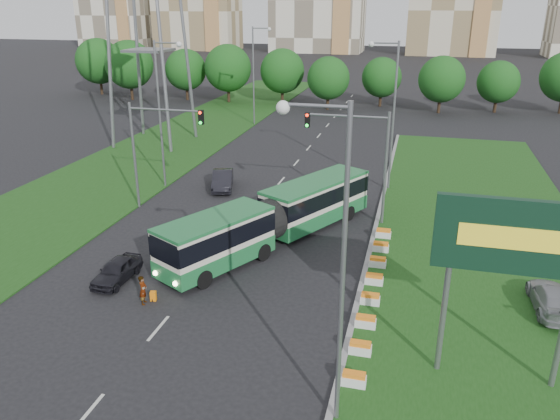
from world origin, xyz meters
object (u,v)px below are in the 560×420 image
(car_left_near, at_px, (117,270))
(car_median, at_px, (552,299))
(traffic_mast_median, at_px, (363,150))
(shopping_trolley, at_px, (153,296))
(traffic_mast_left, at_px, (153,140))
(articulated_bus, at_px, (269,217))
(car_left_far, at_px, (223,180))
(billboard, at_px, (515,245))
(pedestrian, at_px, (143,290))

(car_left_near, height_order, car_median, car_median)
(traffic_mast_median, xyz_separation_m, shopping_trolley, (-9.21, -13.65, -5.09))
(traffic_mast_left, bearing_deg, articulated_bus, -21.11)
(car_left_near, xyz_separation_m, car_left_far, (0.13, 16.89, 0.13))
(traffic_mast_median, xyz_separation_m, car_median, (10.85, -9.72, -4.54))
(car_left_far, bearing_deg, car_median, -49.09)
(traffic_mast_left, xyz_separation_m, car_left_near, (2.98, -11.15, -4.71))
(articulated_bus, xyz_separation_m, car_left_far, (-6.75, 9.55, -0.98))
(billboard, height_order, car_left_near, billboard)
(car_left_near, bearing_deg, pedestrian, -34.45)
(articulated_bus, relative_size, car_left_far, 3.73)
(traffic_mast_left, xyz_separation_m, pedestrian, (5.62, -13.05, -4.55))
(car_left_far, height_order, car_median, car_left_far)
(billboard, height_order, traffic_mast_median, same)
(billboard, bearing_deg, articulated_bus, 138.74)
(traffic_mast_left, xyz_separation_m, articulated_bus, (9.87, -3.81, -3.61))
(billboard, xyz_separation_m, traffic_mast_median, (-7.47, 16.00, -0.81))
(shopping_trolley, bearing_deg, billboard, -22.01)
(articulated_bus, bearing_deg, pedestrian, -86.79)
(traffic_mast_left, bearing_deg, shopping_trolley, -64.81)
(traffic_mast_left, bearing_deg, car_left_near, -75.01)
(traffic_mast_median, xyz_separation_m, car_left_far, (-12.04, 4.74, -4.59))
(traffic_mast_left, bearing_deg, car_median, -18.54)
(car_left_near, xyz_separation_m, pedestrian, (2.63, -1.90, 0.16))
(traffic_mast_median, bearing_deg, billboard, -64.97)
(traffic_mast_median, height_order, car_left_near, traffic_mast_median)
(billboard, relative_size, car_left_near, 2.14)
(traffic_mast_median, bearing_deg, traffic_mast_left, -176.23)
(car_left_near, relative_size, shopping_trolley, 7.15)
(car_left_far, bearing_deg, car_left_near, -107.24)
(car_left_far, bearing_deg, pedestrian, -99.22)
(pedestrian, bearing_deg, car_median, -90.05)
(billboard, xyz_separation_m, traffic_mast_left, (-22.63, 15.00, -0.81))
(pedestrian, distance_m, shopping_trolley, 0.75)
(billboard, distance_m, car_left_near, 20.77)
(billboard, xyz_separation_m, articulated_bus, (-12.76, 11.19, -4.42))
(car_left_near, xyz_separation_m, car_median, (23.02, 2.43, 0.17))
(car_left_near, bearing_deg, traffic_mast_median, 46.36)
(articulated_bus, height_order, car_median, articulated_bus)
(traffic_mast_median, distance_m, car_left_near, 17.83)
(billboard, height_order, car_left_far, billboard)
(billboard, xyz_separation_m, car_left_far, (-19.51, 20.75, -5.40))
(car_left_near, bearing_deg, car_median, 7.43)
(shopping_trolley, bearing_deg, car_median, -2.89)
(traffic_mast_median, height_order, car_left_far, traffic_mast_median)
(car_left_far, distance_m, car_median, 27.07)
(pedestrian, bearing_deg, traffic_mast_median, -46.21)
(car_left_near, height_order, car_left_far, car_left_far)
(billboard, height_order, shopping_trolley, billboard)
(traffic_mast_left, relative_size, pedestrian, 5.01)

